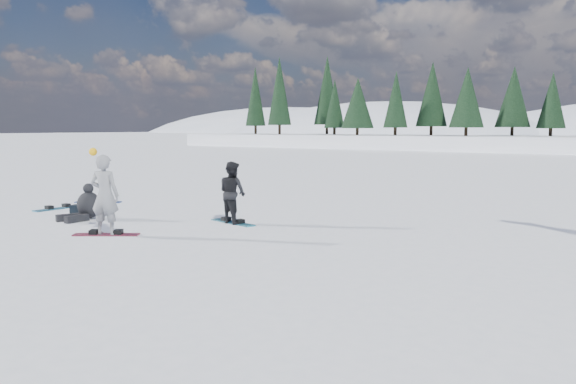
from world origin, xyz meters
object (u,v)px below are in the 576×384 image
object	(u,v)px
seated_rider	(87,206)
gear_bag	(80,210)
snowboarder_man	(232,192)
snowboarder_woman	(105,195)
snowboard_loose_a	(58,208)
snowboard_loose_c	(98,202)

from	to	relation	value
seated_rider	gear_bag	size ratio (longest dim) A/B	2.67
snowboarder_man	snowboarder_woman	bearing A→B (deg)	78.06
snowboarder_man	snowboard_loose_a	xyz separation A→B (m)	(-6.04, -1.00, -0.79)
seated_rider	snowboard_loose_c	world-z (taller)	seated_rider
gear_bag	seated_rider	bearing A→B (deg)	-20.52
snowboarder_woman	seated_rider	distance (m)	2.66
snowboarder_man	snowboard_loose_a	distance (m)	6.17
gear_bag	snowboarder_woman	bearing A→B (deg)	-26.05
snowboard_loose_a	snowboarder_man	bearing A→B (deg)	-77.85
snowboarder_man	seated_rider	world-z (taller)	snowboarder_man
gear_bag	snowboard_loose_a	xyz separation A→B (m)	(-1.67, 0.43, -0.14)
snowboarder_man	snowboard_loose_c	world-z (taller)	snowboarder_man
snowboarder_man	seated_rider	size ratio (longest dim) A/B	1.34
seated_rider	snowboard_loose_c	xyz separation A→B (m)	(-2.58, 2.32, -0.36)
snowboard_loose_a	snowboarder_woman	bearing A→B (deg)	-109.44
gear_bag	snowboard_loose_c	size ratio (longest dim) A/B	0.30
gear_bag	snowboard_loose_a	bearing A→B (deg)	165.39
gear_bag	snowboard_loose_c	distance (m)	2.80
snowboarder_woman	snowboard_loose_a	world-z (taller)	snowboarder_woman
seated_rider	gear_bag	world-z (taller)	seated_rider
snowboarder_woman	snowboarder_man	size ratio (longest dim) A/B	1.25
seated_rider	snowboard_loose_a	size ratio (longest dim) A/B	0.80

